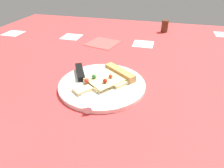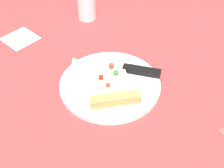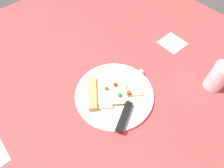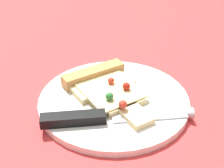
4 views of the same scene
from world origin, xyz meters
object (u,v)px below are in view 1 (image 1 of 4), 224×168
plate (102,85)px  knife (82,79)px  pizza_slice (109,78)px  napkin (103,43)px  pepper_shaker (165,26)px

plate → knife: size_ratio=1.16×
pizza_slice → napkin: 35.60cm
plate → napkin: 37.02cm
knife → napkin: (36.08, 4.30, -1.59)cm
knife → pepper_shaker: pepper_shaker is taller
pizza_slice → pepper_shaker: (58.18, -14.60, 1.06)cm
knife → pepper_shaker: size_ratio=3.61×
pizza_slice → pepper_shaker: bearing=-67.7°
plate → pizza_slice: bearing=-36.2°
pizza_slice → pepper_shaker: size_ratio=3.04×
plate → napkin: plate is taller
pizza_slice → pepper_shaker: pepper_shaker is taller
plate → pizza_slice: (2.02, -1.48, 1.41)cm
pepper_shaker → napkin: pepper_shaker is taller
plate → knife: 6.39cm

